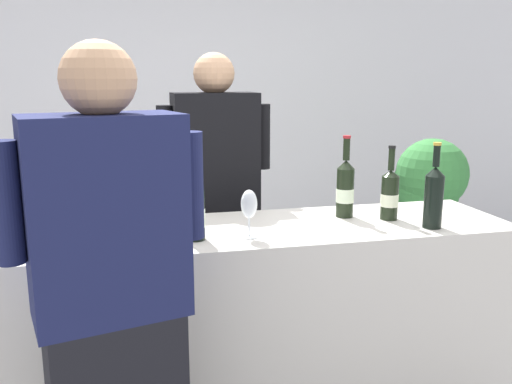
{
  "coord_description": "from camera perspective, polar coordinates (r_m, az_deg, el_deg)",
  "views": [
    {
      "loc": [
        -0.48,
        -2.08,
        1.62
      ],
      "look_at": [
        -0.0,
        0.0,
        1.16
      ],
      "focal_mm": 37.53,
      "sensor_mm": 36.0,
      "label": 1
    }
  ],
  "objects": [
    {
      "name": "wall_back",
      "position": [
        4.71,
        -7.19,
        9.27
      ],
      "size": [
        8.0,
        0.1,
        2.8
      ],
      "primitive_type": "cube",
      "color": "white",
      "rests_on": "ground_plane"
    },
    {
      "name": "wine_bottle_3",
      "position": [
        2.39,
        14.1,
        -0.23
      ],
      "size": [
        0.08,
        0.08,
        0.32
      ],
      "color": "black",
      "rests_on": "counter"
    },
    {
      "name": "wine_bottle_2",
      "position": [
        2.3,
        18.42,
        -0.34
      ],
      "size": [
        0.08,
        0.08,
        0.35
      ],
      "color": "black",
      "rests_on": "counter"
    },
    {
      "name": "wine_glass",
      "position": [
        2.05,
        -0.74,
        -1.5
      ],
      "size": [
        0.07,
        0.07,
        0.19
      ],
      "color": "silver",
      "rests_on": "counter"
    },
    {
      "name": "person_server",
      "position": [
        2.83,
        -4.25,
        -3.67
      ],
      "size": [
        0.58,
        0.25,
        1.74
      ],
      "color": "black",
      "rests_on": "ground_plane"
    },
    {
      "name": "person_guest",
      "position": [
        1.72,
        -14.91,
        -15.21
      ],
      "size": [
        0.58,
        0.34,
        1.72
      ],
      "color": "black",
      "rests_on": "ground_plane"
    },
    {
      "name": "wine_bottle_0",
      "position": [
        2.28,
        -21.89,
        -0.72
      ],
      "size": [
        0.07,
        0.07,
        0.35
      ],
      "color": "black",
      "rests_on": "counter"
    },
    {
      "name": "counter",
      "position": [
        2.41,
        0.06,
        -15.46
      ],
      "size": [
        2.16,
        0.57,
        1.01
      ],
      "primitive_type": "cube",
      "color": "beige",
      "rests_on": "ground_plane"
    },
    {
      "name": "wine_bottle_4",
      "position": [
        2.05,
        -14.16,
        -1.98
      ],
      "size": [
        0.07,
        0.07,
        0.33
      ],
      "color": "black",
      "rests_on": "counter"
    },
    {
      "name": "wine_bottle_5",
      "position": [
        2.04,
        -6.54,
        -2.13
      ],
      "size": [
        0.08,
        0.08,
        0.3
      ],
      "color": "black",
      "rests_on": "counter"
    },
    {
      "name": "wine_bottle_1",
      "position": [
        2.4,
        9.48,
        0.44
      ],
      "size": [
        0.08,
        0.08,
        0.36
      ],
      "color": "black",
      "rests_on": "counter"
    },
    {
      "name": "potted_shrub",
      "position": [
        3.87,
        17.74,
        -0.27
      ],
      "size": [
        0.53,
        0.64,
        1.23
      ],
      "color": "brown",
      "rests_on": "ground_plane"
    }
  ]
}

